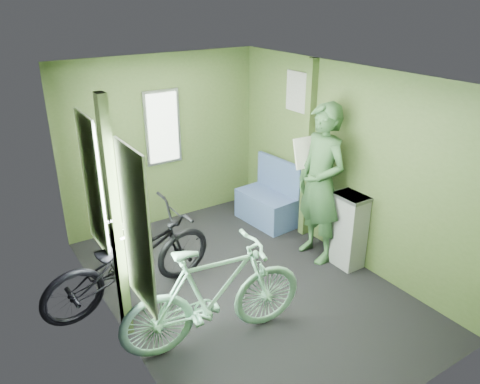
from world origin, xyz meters
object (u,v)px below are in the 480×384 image
object	(u,v)px
waste_box	(348,230)
bicycle_mint	(216,340)
bench_seat	(268,204)
passenger	(321,184)
bicycle_black	(135,300)

from	to	relation	value
waste_box	bicycle_mint	bearing A→B (deg)	-171.17
bench_seat	waste_box	bearing A→B (deg)	-90.05
passenger	bicycle_mint	bearing A→B (deg)	-67.24
passenger	bench_seat	xyz separation A→B (m)	(0.05, 1.08, -0.69)
bicycle_black	bicycle_mint	distance (m)	1.08
bicycle_mint	waste_box	world-z (taller)	waste_box
bicycle_black	passenger	bearing A→B (deg)	-106.39
waste_box	bench_seat	size ratio (longest dim) A/B	1.00
bicycle_black	passenger	world-z (taller)	passenger
bicycle_black	bench_seat	size ratio (longest dim) A/B	2.11
bicycle_mint	bench_seat	distance (m)	2.56
bicycle_black	waste_box	bearing A→B (deg)	-113.47
passenger	bench_seat	world-z (taller)	passenger
passenger	bench_seat	bearing A→B (deg)	-179.61
waste_box	bench_seat	bearing A→B (deg)	94.66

